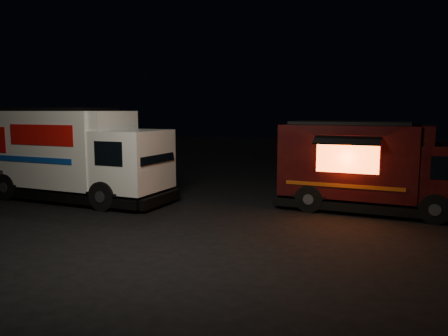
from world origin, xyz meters
The scene contains 3 objects.
ground centered at (0.00, 0.00, 0.00)m, with size 80.00×80.00×0.00m, color black.
white_truck centered at (-4.69, 2.39, 1.64)m, with size 7.23×2.46×3.28m, color white, non-canonical shape.
red_truck centered at (5.52, 1.70, 1.42)m, with size 6.09×2.24×2.83m, color #360E09, non-canonical shape.
Camera 1 is at (2.35, -12.37, 3.17)m, focal length 35.00 mm.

